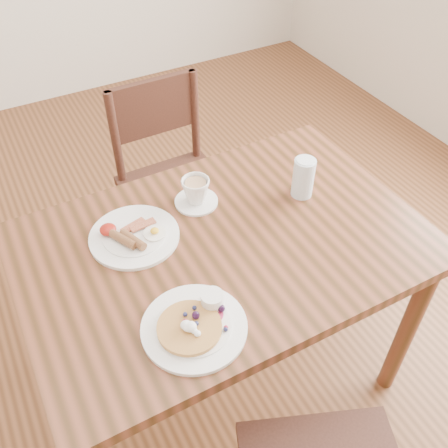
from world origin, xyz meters
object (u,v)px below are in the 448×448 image
(pancake_plate, at_px, (195,324))
(teacup_saucer, at_px, (196,192))
(breakfast_plate, at_px, (133,236))
(chair_far, at_px, (172,177))
(water_glass, at_px, (303,178))
(dining_table, at_px, (224,263))

(pancake_plate, relative_size, teacup_saucer, 1.93)
(teacup_saucer, bearing_deg, breakfast_plate, -166.64)
(pancake_plate, xyz_separation_m, teacup_saucer, (0.21, 0.43, 0.03))
(chair_far, relative_size, breakfast_plate, 3.26)
(chair_far, distance_m, pancake_plate, 0.99)
(teacup_saucer, bearing_deg, water_glass, -21.32)
(chair_far, bearing_deg, teacup_saucer, 76.86)
(dining_table, xyz_separation_m, breakfast_plate, (-0.23, 0.14, 0.11))
(dining_table, bearing_deg, pancake_plate, -131.84)
(dining_table, xyz_separation_m, teacup_saucer, (0.00, 0.20, 0.14))
(chair_far, height_order, pancake_plate, chair_far)
(pancake_plate, bearing_deg, water_glass, 29.59)
(teacup_saucer, xyz_separation_m, water_glass, (0.32, -0.13, 0.02))
(teacup_saucer, bearing_deg, chair_far, 77.58)
(dining_table, bearing_deg, chair_far, 80.80)
(pancake_plate, xyz_separation_m, water_glass, (0.54, 0.31, 0.05))
(chair_far, relative_size, pancake_plate, 3.26)
(dining_table, distance_m, breakfast_plate, 0.29)
(dining_table, height_order, chair_far, chair_far)
(dining_table, xyz_separation_m, water_glass, (0.33, 0.07, 0.17))
(breakfast_plate, bearing_deg, water_glass, -7.05)
(teacup_saucer, distance_m, water_glass, 0.35)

